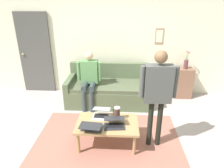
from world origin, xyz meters
name	(u,v)px	position (x,y,z in m)	size (l,w,h in m)	color
ground_plane	(111,143)	(0.00, 0.00, 0.00)	(7.68, 7.68, 0.00)	#B09F9F
area_rug	(107,147)	(0.07, 0.10, 0.00)	(2.55, 2.10, 0.01)	#9E6355
back_wall	(116,41)	(0.00, -2.20, 1.35)	(7.04, 0.11, 2.70)	silver
interior_door	(35,54)	(2.06, -2.11, 1.02)	(0.82, 0.09, 2.05)	#4D4C4A
couch	(108,90)	(0.17, -1.56, 0.30)	(1.90, 0.92, 0.88)	#556446
coffee_table	(107,125)	(0.07, 0.00, 0.37)	(1.03, 0.64, 0.42)	#A88354
laptop_left	(114,124)	(-0.06, 0.08, 0.46)	(0.36, 0.32, 0.13)	#28282D
laptop_center	(92,127)	(0.30, 0.20, 0.46)	(0.37, 0.35, 0.12)	#28282D
laptop_right	(101,114)	(0.18, -0.20, 0.46)	(0.32, 0.33, 0.15)	silver
french_press	(117,113)	(-0.09, -0.12, 0.53)	(0.12, 0.10, 0.26)	#4C3323
side_shelf	(183,83)	(-1.70, -1.93, 0.38)	(0.42, 0.32, 0.76)	brown
flower_vase	(186,63)	(-1.70, -1.93, 0.89)	(0.10, 0.10, 0.43)	brown
person_standing	(158,88)	(-0.72, -0.02, 1.06)	(0.58, 0.19, 1.65)	black
person_seated	(89,76)	(0.57, -1.34, 0.73)	(0.55, 0.51, 1.28)	#333F43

